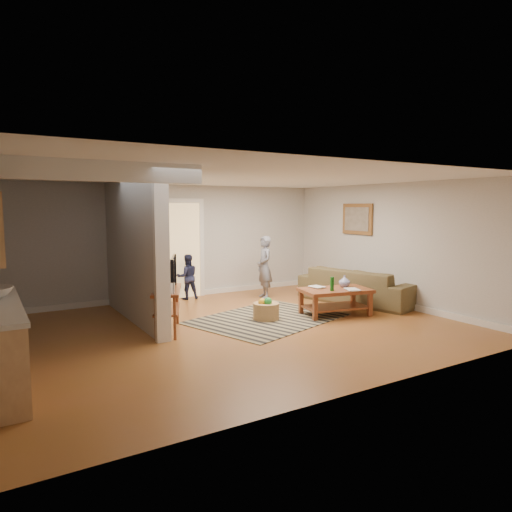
# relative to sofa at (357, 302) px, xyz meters

# --- Properties ---
(ground) EXTENTS (7.50, 7.50, 0.00)m
(ground) POSITION_rel_sofa_xyz_m (-3.30, -0.51, 0.00)
(ground) COLOR #905A24
(ground) RESTS_ON ground
(room_shell) EXTENTS (7.54, 6.02, 2.52)m
(room_shell) POSITION_rel_sofa_xyz_m (-4.37, -0.09, 1.46)
(room_shell) COLOR #B7B4AF
(room_shell) RESTS_ON ground
(area_rug) EXTENTS (3.08, 2.62, 0.01)m
(area_rug) POSITION_rel_sofa_xyz_m (-2.40, -0.23, 0.01)
(area_rug) COLOR black
(area_rug) RESTS_ON ground
(sofa) EXTENTS (1.56, 2.64, 0.72)m
(sofa) POSITION_rel_sofa_xyz_m (0.00, 0.00, 0.00)
(sofa) COLOR #463B23
(sofa) RESTS_ON ground
(coffee_table) EXTENTS (1.40, 0.99, 0.75)m
(coffee_table) POSITION_rel_sofa_xyz_m (-1.14, -0.63, 0.39)
(coffee_table) COLOR brown
(coffee_table) RESTS_ON ground
(tv_console) EXTENTS (0.84, 1.20, 0.97)m
(tv_console) POSITION_rel_sofa_xyz_m (-4.24, -0.12, 0.64)
(tv_console) COLOR brown
(tv_console) RESTS_ON ground
(speaker_left) EXTENTS (0.09, 0.09, 0.89)m
(speaker_left) POSITION_rel_sofa_xyz_m (-4.21, 0.61, 0.44)
(speaker_left) COLOR black
(speaker_left) RESTS_ON ground
(speaker_right) EXTENTS (0.10, 0.10, 0.91)m
(speaker_right) POSITION_rel_sofa_xyz_m (-4.30, 1.42, 0.46)
(speaker_right) COLOR black
(speaker_right) RESTS_ON ground
(toy_basket) EXTENTS (0.47, 0.47, 0.42)m
(toy_basket) POSITION_rel_sofa_xyz_m (-2.46, -0.27, 0.17)
(toy_basket) COLOR olive
(toy_basket) RESTS_ON ground
(child) EXTENTS (0.44, 0.56, 1.38)m
(child) POSITION_rel_sofa_xyz_m (-1.43, 1.43, 0.00)
(child) COLOR slate
(child) RESTS_ON ground
(toddler) EXTENTS (0.53, 0.44, 0.99)m
(toddler) POSITION_rel_sofa_xyz_m (-2.95, 2.19, 0.00)
(toddler) COLOR #1F2241
(toddler) RESTS_ON ground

